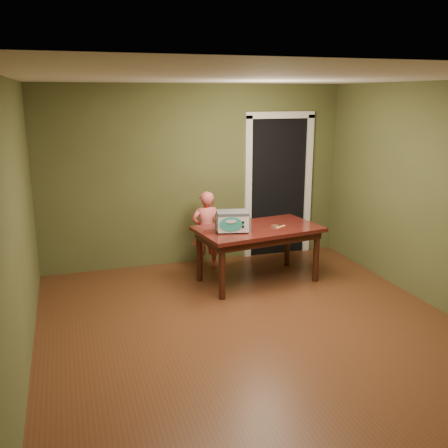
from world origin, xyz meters
The scene contains 8 objects.
floor centered at (0.00, 0.00, 0.00)m, with size 5.00×5.00×0.00m, color #542D18.
room_shell centered at (0.00, 0.00, 1.71)m, with size 4.52×5.02×2.61m.
doorway centered at (1.30, 2.78, 1.06)m, with size 1.10×0.66×2.25m.
dining_table centered at (0.56, 1.43, 0.65)m, with size 1.71×1.12×0.75m.
toy_oven centered at (0.17, 1.35, 0.89)m, with size 0.47×0.36×0.26m.
baking_pan centered at (0.78, 1.39, 0.76)m, with size 0.10×0.10×0.02m.
spatula centered at (0.85, 1.35, 0.75)m, with size 0.18×0.03×0.01m, color #ECCC66.
child centered at (0.04, 2.13, 0.57)m, with size 0.41×0.27×1.14m, color #F16563.
Camera 1 is at (-1.80, -4.47, 2.45)m, focal length 40.00 mm.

